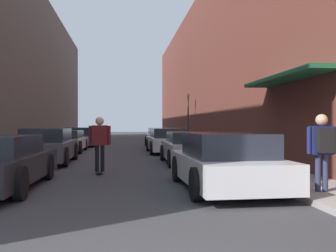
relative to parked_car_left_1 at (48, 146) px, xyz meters
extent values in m
plane|color=#38383A|center=(2.60, 6.50, -0.66)|extent=(104.40, 104.40, 0.00)
cube|color=gray|center=(-2.04, 11.25, -0.60)|extent=(1.80, 47.45, 0.12)
cube|color=gray|center=(7.24, 11.25, -0.60)|extent=(1.80, 47.45, 0.12)
cube|color=#564C47|center=(-4.94, 11.25, 5.00)|extent=(4.00, 47.45, 11.32)
cube|color=brown|center=(10.14, 11.25, 4.66)|extent=(4.00, 47.45, 10.64)
cube|color=#1E6038|center=(7.74, -4.18, 2.24)|extent=(1.00, 4.80, 0.12)
cylinder|color=black|center=(0.86, -4.33, -0.31)|extent=(0.18, 0.70, 0.70)
cylinder|color=black|center=(0.86, -7.19, -0.31)|extent=(0.18, 0.70, 0.70)
cube|color=#515459|center=(0.00, 0.06, -0.14)|extent=(1.74, 4.39, 0.65)
cube|color=#232833|center=(0.00, -0.16, 0.44)|extent=(1.53, 2.28, 0.51)
cylinder|color=black|center=(-0.85, 1.42, -0.30)|extent=(0.18, 0.71, 0.71)
cylinder|color=black|center=(0.85, 1.42, -0.30)|extent=(0.18, 0.71, 0.71)
cylinder|color=black|center=(-0.85, -1.31, -0.30)|extent=(0.18, 0.71, 0.71)
cylinder|color=black|center=(0.85, -1.31, -0.30)|extent=(0.18, 0.71, 0.71)
cube|color=silver|center=(-0.17, 5.97, -0.19)|extent=(1.92, 4.79, 0.57)
cube|color=#232833|center=(-0.17, 5.74, 0.31)|extent=(1.64, 2.51, 0.42)
cylinder|color=black|center=(-1.04, 7.44, -0.32)|extent=(0.18, 0.67, 0.67)
cylinder|color=black|center=(0.71, 7.44, -0.32)|extent=(0.18, 0.67, 0.67)
cylinder|color=black|center=(-1.04, 4.50, -0.32)|extent=(0.18, 0.67, 0.67)
cylinder|color=black|center=(0.71, 4.50, -0.32)|extent=(0.18, 0.67, 0.67)
cube|color=navy|center=(0.02, 11.30, -0.15)|extent=(2.03, 4.47, 0.66)
cube|color=#232833|center=(0.02, 11.08, 0.41)|extent=(1.75, 2.34, 0.45)
cylinder|color=black|center=(-0.93, 12.67, -0.33)|extent=(0.18, 0.66, 0.66)
cylinder|color=black|center=(0.97, 12.67, -0.33)|extent=(0.18, 0.66, 0.66)
cylinder|color=black|center=(-0.93, 9.93, -0.33)|extent=(0.18, 0.66, 0.66)
cylinder|color=black|center=(0.97, 9.93, -0.33)|extent=(0.18, 0.66, 0.66)
cube|color=silver|center=(5.24, -6.37, -0.18)|extent=(2.01, 4.24, 0.59)
cube|color=#232833|center=(5.24, -6.58, 0.38)|extent=(1.74, 2.22, 0.53)
cylinder|color=black|center=(4.30, -5.07, -0.32)|extent=(0.18, 0.67, 0.67)
cylinder|color=black|center=(6.19, -5.07, -0.32)|extent=(0.18, 0.67, 0.67)
cylinder|color=black|center=(4.30, -7.67, -0.32)|extent=(0.18, 0.67, 0.67)
cylinder|color=black|center=(6.19, -7.67, -0.32)|extent=(0.18, 0.67, 0.67)
cube|color=#B7B7BC|center=(5.39, -0.66, -0.16)|extent=(1.81, 4.25, 0.64)
cube|color=#232833|center=(5.39, -0.87, 0.36)|extent=(1.57, 2.22, 0.41)
cylinder|color=black|center=(4.53, 0.65, -0.34)|extent=(0.18, 0.64, 0.64)
cylinder|color=black|center=(6.25, 0.65, -0.34)|extent=(0.18, 0.64, 0.64)
cylinder|color=black|center=(4.53, -1.97, -0.34)|extent=(0.18, 0.64, 0.64)
cylinder|color=black|center=(6.25, -1.97, -0.34)|extent=(0.18, 0.64, 0.64)
cube|color=silver|center=(5.23, 4.85, -0.16)|extent=(1.95, 4.40, 0.63)
cube|color=#232833|center=(5.23, 4.63, 0.40)|extent=(1.70, 2.29, 0.48)
cylinder|color=black|center=(4.30, 6.20, -0.32)|extent=(0.18, 0.68, 0.68)
cylinder|color=black|center=(6.17, 6.20, -0.32)|extent=(0.18, 0.68, 0.68)
cylinder|color=black|center=(4.30, 3.49, -0.32)|extent=(0.18, 0.68, 0.68)
cylinder|color=black|center=(6.17, 3.49, -0.32)|extent=(0.18, 0.68, 0.68)
cube|color=#B7B7BC|center=(5.35, 9.92, -0.15)|extent=(1.81, 4.45, 0.66)
cube|color=#232833|center=(5.35, 9.70, 0.39)|extent=(1.56, 2.33, 0.43)
cylinder|color=black|center=(4.51, 11.29, -0.34)|extent=(0.18, 0.64, 0.64)
cylinder|color=black|center=(6.20, 11.29, -0.34)|extent=(0.18, 0.64, 0.64)
cylinder|color=black|center=(4.51, 8.55, -0.34)|extent=(0.18, 0.64, 0.64)
cylinder|color=black|center=(6.20, 8.55, -0.34)|extent=(0.18, 0.64, 0.64)
cube|color=black|center=(2.17, -3.29, -0.59)|extent=(0.20, 0.78, 0.02)
cylinder|color=beige|center=(2.10, -3.04, -0.63)|extent=(0.03, 0.06, 0.06)
cylinder|color=beige|center=(2.25, -3.04, -0.63)|extent=(0.03, 0.06, 0.06)
cylinder|color=beige|center=(2.10, -3.54, -0.63)|extent=(0.03, 0.06, 0.06)
cylinder|color=beige|center=(2.25, -3.54, -0.63)|extent=(0.03, 0.06, 0.06)
cylinder|color=black|center=(2.09, -3.29, -0.19)|extent=(0.12, 0.12, 0.80)
cylinder|color=black|center=(2.26, -3.29, -0.19)|extent=(0.12, 0.12, 0.80)
cube|color=maroon|center=(2.17, -3.29, 0.52)|extent=(0.48, 0.21, 0.61)
sphere|color=beige|center=(2.17, -3.29, 0.95)|extent=(0.25, 0.25, 0.25)
cylinder|color=maroon|center=(1.89, -3.29, 0.52)|extent=(0.10, 0.10, 0.58)
cylinder|color=maroon|center=(2.46, -3.29, 0.52)|extent=(0.10, 0.10, 0.58)
cylinder|color=#2D2D2D|center=(7.54, 11.56, 1.26)|extent=(0.10, 0.10, 3.59)
cube|color=#332D0F|center=(7.54, 11.56, 2.83)|extent=(0.16, 0.16, 0.45)
sphere|color=red|center=(7.54, 11.48, 2.94)|extent=(0.11, 0.11, 0.11)
cylinder|color=#2D3351|center=(6.87, -7.59, -0.15)|extent=(0.11, 0.11, 0.77)
cylinder|color=#2D3351|center=(7.03, -7.59, -0.15)|extent=(0.11, 0.11, 0.77)
cube|color=#191E4C|center=(6.95, -7.59, 0.52)|extent=(0.46, 0.21, 0.59)
sphere|color=tan|center=(6.95, -7.59, 0.94)|extent=(0.25, 0.25, 0.25)
cylinder|color=#191E4C|center=(6.68, -7.59, 0.52)|extent=(0.09, 0.09, 0.56)
cylinder|color=#191E4C|center=(7.23, -7.59, 0.52)|extent=(0.09, 0.09, 0.56)
cube|color=black|center=(6.95, -7.76, 0.52)|extent=(0.34, 0.13, 0.49)
camera|label=1|loc=(2.87, -14.87, 0.86)|focal=40.00mm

